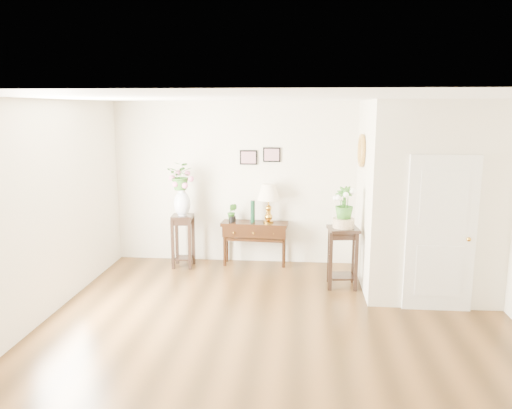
# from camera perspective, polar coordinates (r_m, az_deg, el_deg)

# --- Properties ---
(floor) EXTENTS (6.00, 5.50, 0.02)m
(floor) POSITION_cam_1_polar(r_m,az_deg,el_deg) (6.38, 2.52, -13.93)
(floor) COLOR brown
(floor) RESTS_ON ground
(ceiling) EXTENTS (6.00, 5.50, 0.02)m
(ceiling) POSITION_cam_1_polar(r_m,az_deg,el_deg) (5.79, 2.76, 12.11)
(ceiling) COLOR white
(ceiling) RESTS_ON ground
(wall_back) EXTENTS (6.00, 0.02, 2.80)m
(wall_back) POSITION_cam_1_polar(r_m,az_deg,el_deg) (8.63, 3.46, 2.39)
(wall_back) COLOR silver
(wall_back) RESTS_ON ground
(wall_front) EXTENTS (6.00, 0.02, 2.80)m
(wall_front) POSITION_cam_1_polar(r_m,az_deg,el_deg) (3.30, 0.44, -11.93)
(wall_front) COLOR silver
(wall_front) RESTS_ON ground
(wall_left) EXTENTS (0.02, 5.50, 2.80)m
(wall_left) POSITION_cam_1_polar(r_m,az_deg,el_deg) (6.75, -23.71, -0.93)
(wall_left) COLOR silver
(wall_left) RESTS_ON ground
(partition) EXTENTS (1.80, 1.95, 2.80)m
(partition) POSITION_cam_1_polar(r_m,az_deg,el_deg) (7.88, 18.68, 1.01)
(partition) COLOR silver
(partition) RESTS_ON floor
(door) EXTENTS (0.90, 0.05, 2.10)m
(door) POSITION_cam_1_polar(r_m,az_deg,el_deg) (7.00, 20.37, -3.22)
(door) COLOR white
(door) RESTS_ON floor
(art_print_left) EXTENTS (0.30, 0.02, 0.25)m
(art_print_left) POSITION_cam_1_polar(r_m,az_deg,el_deg) (8.60, -0.86, 5.40)
(art_print_left) COLOR black
(art_print_left) RESTS_ON wall_back
(art_print_right) EXTENTS (0.30, 0.02, 0.25)m
(art_print_right) POSITION_cam_1_polar(r_m,az_deg,el_deg) (8.56, 1.81, 5.71)
(art_print_right) COLOR black
(art_print_right) RESTS_ON wall_back
(wall_ornament) EXTENTS (0.07, 0.51, 0.51)m
(wall_ornament) POSITION_cam_1_polar(r_m,az_deg,el_deg) (7.76, 11.96, 6.05)
(wall_ornament) COLOR gold
(wall_ornament) RESTS_ON partition
(console_table) EXTENTS (1.15, 0.45, 0.76)m
(console_table) POSITION_cam_1_polar(r_m,az_deg,el_deg) (8.67, -0.16, -4.47)
(console_table) COLOR black
(console_table) RESTS_ON floor
(table_lamp) EXTENTS (0.49, 0.49, 0.68)m
(table_lamp) POSITION_cam_1_polar(r_m,az_deg,el_deg) (8.48, 1.44, 0.24)
(table_lamp) COLOR #B58023
(table_lamp) RESTS_ON console_table
(green_vase) EXTENTS (0.10, 0.10, 0.38)m
(green_vase) POSITION_cam_1_polar(r_m,az_deg,el_deg) (8.54, -0.38, -0.92)
(green_vase) COLOR #10331F
(green_vase) RESTS_ON console_table
(potted_plant) EXTENTS (0.19, 0.16, 0.31)m
(potted_plant) POSITION_cam_1_polar(r_m,az_deg,el_deg) (8.58, -2.74, -0.98)
(potted_plant) COLOR #316E22
(potted_plant) RESTS_ON console_table
(plant_stand_a) EXTENTS (0.38, 0.38, 0.90)m
(plant_stand_a) POSITION_cam_1_polar(r_m,az_deg,el_deg) (8.63, -8.32, -4.15)
(plant_stand_a) COLOR black
(plant_stand_a) RESTS_ON floor
(porcelain_vase) EXTENTS (0.37, 0.37, 0.49)m
(porcelain_vase) POSITION_cam_1_polar(r_m,az_deg,el_deg) (8.48, -8.45, 0.27)
(porcelain_vase) COLOR white
(porcelain_vase) RESTS_ON plant_stand_a
(lily_arrangement) EXTENTS (0.50, 0.45, 0.48)m
(lily_arrangement) POSITION_cam_1_polar(r_m,az_deg,el_deg) (8.41, -8.53, 3.04)
(lily_arrangement) COLOR #316E22
(lily_arrangement) RESTS_ON porcelain_vase
(plant_stand_b) EXTENTS (0.49, 0.49, 0.92)m
(plant_stand_b) POSITION_cam_1_polar(r_m,az_deg,el_deg) (7.71, 9.84, -5.95)
(plant_stand_b) COLOR black
(plant_stand_b) RESTS_ON floor
(ceramic_bowl) EXTENTS (0.34, 0.34, 0.14)m
(ceramic_bowl) POSITION_cam_1_polar(r_m,az_deg,el_deg) (7.57, 9.98, -2.02)
(ceramic_bowl) COLOR beige
(ceramic_bowl) RESTS_ON plant_stand_b
(narcissus) EXTENTS (0.36, 0.36, 0.50)m
(narcissus) POSITION_cam_1_polar(r_m,az_deg,el_deg) (7.51, 10.05, 0.13)
(narcissus) COLOR #316E22
(narcissus) RESTS_ON ceramic_bowl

